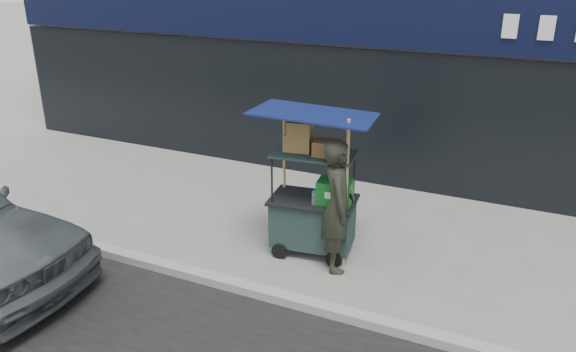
% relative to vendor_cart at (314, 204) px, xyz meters
% --- Properties ---
extents(ground, '(80.00, 80.00, 0.00)m').
position_rel_vendor_cart_xyz_m(ground, '(-0.20, -1.11, -0.73)').
color(ground, slate).
rests_on(ground, ground).
extents(curb, '(80.00, 0.18, 0.12)m').
position_rel_vendor_cart_xyz_m(curb, '(-0.20, -1.31, -0.67)').
color(curb, gray).
rests_on(curb, ground).
extents(vendor_cart, '(1.67, 1.28, 2.08)m').
position_rel_vendor_cart_xyz_m(vendor_cart, '(0.00, 0.00, 0.00)').
color(vendor_cart, '#182929').
rests_on(vendor_cart, ground).
extents(vendor_man, '(0.65, 0.77, 1.78)m').
position_rel_vendor_cart_xyz_m(vendor_man, '(0.43, -0.25, 0.16)').
color(vendor_man, black).
rests_on(vendor_man, ground).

